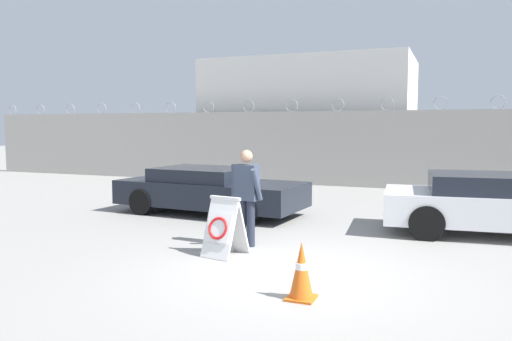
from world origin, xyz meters
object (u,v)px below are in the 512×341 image
(barricade_sign, at_px, (224,226))
(security_guard, at_px, (246,193))
(traffic_cone_mid, at_px, (301,271))
(parked_car_rear_sedan, at_px, (491,204))
(parked_car_front_coupe, at_px, (209,190))

(barricade_sign, height_order, security_guard, security_guard)
(traffic_cone_mid, distance_m, parked_car_rear_sedan, 5.66)
(traffic_cone_mid, relative_size, parked_car_rear_sedan, 0.17)
(parked_car_rear_sedan, bearing_deg, traffic_cone_mid, -121.51)
(security_guard, distance_m, parked_car_rear_sedan, 5.04)
(barricade_sign, relative_size, security_guard, 0.57)
(security_guard, bearing_deg, parked_car_rear_sedan, 40.16)
(parked_car_front_coupe, bearing_deg, barricade_sign, -54.89)
(security_guard, xyz_separation_m, traffic_cone_mid, (1.75, -2.36, -0.62))
(parked_car_front_coupe, relative_size, parked_car_rear_sedan, 1.10)
(barricade_sign, height_order, parked_car_front_coupe, parked_car_front_coupe)
(barricade_sign, distance_m, security_guard, 0.92)
(parked_car_front_coupe, bearing_deg, traffic_cone_mid, -47.98)
(parked_car_rear_sedan, bearing_deg, security_guard, -152.73)
(barricade_sign, xyz_separation_m, parked_car_rear_sedan, (4.33, 3.49, 0.13))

